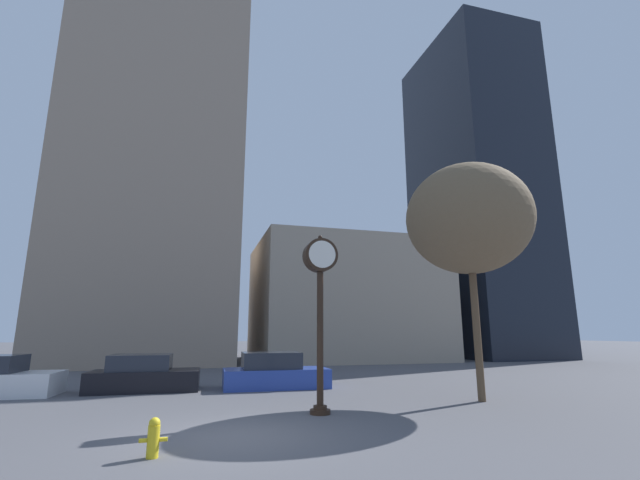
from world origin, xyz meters
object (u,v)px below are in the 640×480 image
Objects in this scene: car_blue at (274,373)px; car_black at (144,376)px; fire_hydrant_far at (154,437)px; bare_tree at (468,219)px; street_clock at (320,284)px.

car_black is at bearing 176.55° from car_blue.
fire_hydrant_far is 11.55m from bare_tree.
bare_tree reaches higher than car_blue.
car_black is 9.36m from fire_hydrant_far.
bare_tree is (5.48, 0.66, 2.48)m from street_clock.
street_clock is at bearing -173.08° from bare_tree.
fire_hydrant_far is at bearing -81.11° from car_black.
street_clock reaches higher than car_black.
street_clock is 1.19× the size of car_blue.
car_blue is 0.52× the size of bare_tree.
car_black is at bearing 129.62° from street_clock.
car_black reaches higher than fire_hydrant_far.
car_blue is at bearing -3.33° from car_black.
car_blue reaches higher than fire_hydrant_far.
fire_hydrant_far is (-3.89, -3.12, -3.12)m from street_clock.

